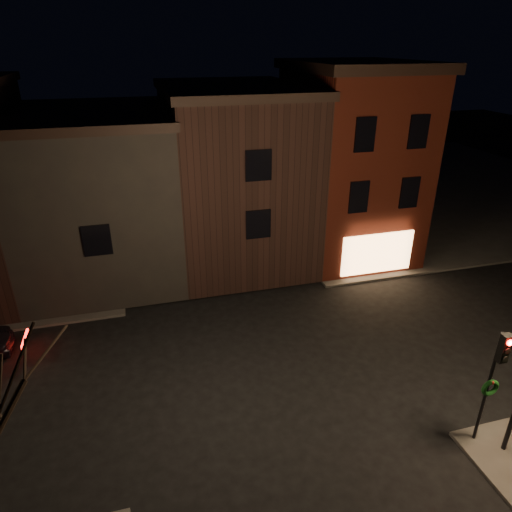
% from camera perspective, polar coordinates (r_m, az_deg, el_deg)
% --- Properties ---
extents(ground, '(120.00, 120.00, 0.00)m').
position_cam_1_polar(ground, '(18.41, 0.32, -13.46)').
color(ground, black).
rests_on(ground, ground).
extents(sidewalk_far_right, '(30.00, 30.00, 0.12)m').
position_cam_1_polar(sidewalk_far_right, '(42.96, 19.40, 8.39)').
color(sidewalk_far_right, '#2D2B28').
rests_on(sidewalk_far_right, ground).
extents(corner_building, '(6.50, 8.50, 10.50)m').
position_cam_1_polar(corner_building, '(26.86, 11.66, 11.61)').
color(corner_building, '#4F180E').
rests_on(corner_building, ground).
extents(row_building_a, '(7.30, 10.30, 9.40)m').
position_cam_1_polar(row_building_a, '(25.80, -2.76, 10.24)').
color(row_building_a, black).
rests_on(row_building_a, ground).
extents(row_building_b, '(7.80, 10.30, 8.40)m').
position_cam_1_polar(row_building_b, '(25.44, -19.01, 7.49)').
color(row_building_b, black).
rests_on(row_building_b, ground).
extents(traffic_signal, '(0.58, 0.38, 4.05)m').
position_cam_1_polar(traffic_signal, '(15.33, 27.71, -12.76)').
color(traffic_signal, black).
rests_on(traffic_signal, sidewalk_near_right).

